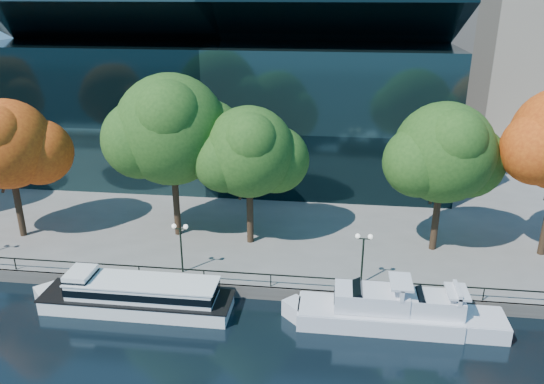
# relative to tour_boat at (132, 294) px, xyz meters

# --- Properties ---
(ground) EXTENTS (160.00, 160.00, 0.00)m
(ground) POSITION_rel_tour_boat_xyz_m (4.58, -0.61, -1.20)
(ground) COLOR black
(ground) RESTS_ON ground
(promenade) EXTENTS (90.00, 67.08, 1.00)m
(promenade) POSITION_rel_tour_boat_xyz_m (4.58, 35.76, -0.70)
(promenade) COLOR slate
(promenade) RESTS_ON ground
(railing) EXTENTS (88.20, 0.08, 0.99)m
(railing) POSITION_rel_tour_boat_xyz_m (4.58, 2.64, 0.74)
(railing) COLOR black
(railing) RESTS_ON promenade
(convention_building) EXTENTS (50.00, 24.57, 21.43)m
(convention_building) POSITION_rel_tour_boat_xyz_m (0.58, 31.17, 7.31)
(convention_building) COLOR black
(convention_building) RESTS_ON ground
(tour_boat) EXTENTS (14.85, 3.31, 2.82)m
(tour_boat) POSITION_rel_tour_boat_xyz_m (0.00, 0.00, 0.00)
(tour_boat) COLOR white
(tour_boat) RESTS_ON ground
(cruiser_near) EXTENTS (12.05, 3.10, 3.49)m
(cruiser_near) POSITION_rel_tour_boat_xyz_m (16.74, 0.26, -0.11)
(cruiser_near) COLOR white
(cruiser_near) RESTS_ON ground
(cruiser_far) EXTENTS (10.01, 2.77, 3.27)m
(cruiser_far) POSITION_rel_tour_boat_xyz_m (20.67, 0.21, -0.16)
(cruiser_far) COLOR white
(cruiser_far) RESTS_ON ground
(tree_1) EXTENTS (9.40, 7.71, 12.11)m
(tree_1) POSITION_rel_tour_boat_xyz_m (-13.12, 8.43, 7.99)
(tree_1) COLOR black
(tree_1) RESTS_ON promenade
(tree_2) EXTENTS (11.59, 9.50, 14.17)m
(tree_2) POSITION_rel_tour_boat_xyz_m (0.46, 10.41, 9.13)
(tree_2) COLOR black
(tree_2) RESTS_ON promenade
(tree_3) EXTENTS (9.34, 7.66, 11.81)m
(tree_3) POSITION_rel_tour_boat_xyz_m (7.06, 9.68, 7.71)
(tree_3) COLOR black
(tree_3) RESTS_ON promenade
(tree_4) EXTENTS (9.96, 8.17, 12.40)m
(tree_4) POSITION_rel_tour_boat_xyz_m (22.46, 10.27, 8.04)
(tree_4) COLOR black
(tree_4) RESTS_ON promenade
(lamp_1) EXTENTS (1.26, 0.36, 4.03)m
(lamp_1) POSITION_rel_tour_boat_xyz_m (2.57, 3.89, 2.78)
(lamp_1) COLOR black
(lamp_1) RESTS_ON promenade
(lamp_2) EXTENTS (1.26, 0.36, 4.03)m
(lamp_2) POSITION_rel_tour_boat_xyz_m (16.16, 3.89, 2.78)
(lamp_2) COLOR black
(lamp_2) RESTS_ON promenade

